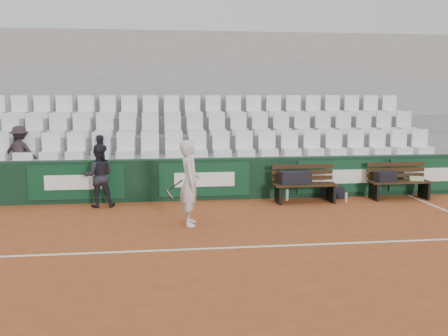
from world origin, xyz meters
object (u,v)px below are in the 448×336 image
Objects in this scene: tennis_player at (190,183)px; spectator_a at (19,133)px; water_bottle_far at (346,197)px; bench_left at (305,193)px; sports_bag_ground at (333,192)px; sports_bag_right at (385,176)px; sports_bag_left at (295,178)px; spectator_c at (99,137)px; ball_kid at (99,176)px; water_bottle_near at (287,195)px; bench_right at (399,190)px; spectator_b at (17,138)px.

spectator_a reaches higher than tennis_player.
bench_left is at bearing 176.26° from water_bottle_far.
sports_bag_ground is at bearing -174.65° from spectator_a.
sports_bag_right reaches higher than bench_left.
spectator_c reaches higher than sports_bag_left.
sports_bag_right is at bearing 8.66° from water_bottle_far.
water_bottle_near is at bearing 176.28° from ball_kid.
sports_bag_right is at bearing 179.06° from bench_right.
tennis_player is 4.97m from spectator_b.
sports_bag_right is at bearing 1.64° from sports_bag_left.
sports_bag_ground is 1.82× the size of water_bottle_near.
water_bottle_near is 4.47m from ball_kid.
spectator_c is at bearing 170.99° from sports_bag_right.
sports_bag_left is at bearing 173.00° from ball_kid.
bench_right is at bearing 18.90° from tennis_player.
water_bottle_far is (-1.41, -0.15, -0.11)m from bench_right.
tennis_player is at bearing -146.09° from sports_bag_left.
bench_right reaches higher than water_bottle_far.
sports_bag_right is 7.07m from spectator_c.
sports_bag_right is 0.36× the size of ball_kid.
bench_right is at bearing 6.14° from water_bottle_far.
ball_kid is (-1.96, 1.86, -0.12)m from tennis_player.
tennis_player reaches higher than bench_left.
spectator_b is at bearing -32.80° from ball_kid.
bench_left is 6.80× the size of water_bottle_far.
bench_right is 2.89× the size of sports_bag_right.
ball_kid is (-4.54, 0.12, 0.12)m from sports_bag_left.
sports_bag_ground is 0.39× the size of spectator_a.
sports_bag_right reaches higher than water_bottle_far.
spectator_a is (-6.39, 0.91, 1.49)m from water_bottle_near.
water_bottle_far is 0.22× the size of spectator_c.
water_bottle_near is 0.27× the size of spectator_b.
sports_bag_ground is 7.80m from spectator_b.
sports_bag_left is at bearing 157.93° from spectator_b.
ball_kid is at bearing 179.55° from sports_bag_right.
sports_bag_left is 2.29m from sports_bag_right.
sports_bag_right is 0.31× the size of tennis_player.
sports_bag_ground is 7.76m from spectator_a.
sports_bag_ground is at bearing 24.74° from bench_left.
water_bottle_far is 5.82m from ball_kid.
water_bottle_far is (0.17, -0.45, -0.04)m from sports_bag_ground.
spectator_c reaches higher than water_bottle_near.
sports_bag_left reaches higher than sports_bag_ground.
bench_right is at bearing -4.07° from water_bottle_near.
sports_bag_right is at bearing -13.42° from sports_bag_ground.
spectator_b is (-7.64, 0.81, 1.36)m from sports_bag_ground.
bench_left is 2.14× the size of sports_bag_left.
spectator_c is (-5.71, 0.81, 1.36)m from sports_bag_ground.
tennis_player reaches higher than ball_kid.
tennis_player is at bearing -159.69° from sports_bag_right.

